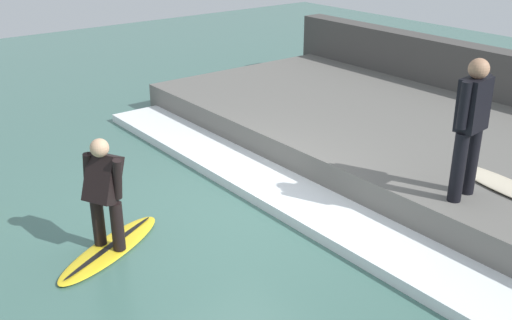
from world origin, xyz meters
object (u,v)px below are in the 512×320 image
at_px(surfer_riding, 104,189).
at_px(surfboard_waiting_near, 505,186).
at_px(surfer_waiting_near, 471,122).
at_px(surfboard_riding, 111,248).

relative_size(surfer_riding, surfboard_waiting_near, 0.80).
xyz_separation_m(surfer_waiting_near, surfboard_waiting_near, (0.66, -0.21, -0.94)).
bearing_deg(surfer_waiting_near, surfer_riding, 147.41).
bearing_deg(surfer_riding, surfboard_riding, 172.87).
relative_size(surfer_riding, surfer_waiting_near, 0.80).
bearing_deg(surfboard_waiting_near, surfboard_riding, 149.48).
distance_m(surfboard_riding, surfboard_waiting_near, 4.99).
distance_m(surfboard_riding, surfer_riding, 0.80).
bearing_deg(surfboard_riding, surfboard_waiting_near, -30.52).
bearing_deg(surfer_riding, surfer_waiting_near, -32.59).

